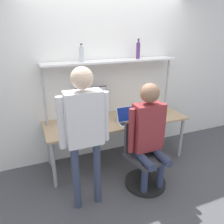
# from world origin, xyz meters

# --- Properties ---
(ground_plane) EXTENTS (12.00, 12.00, 0.00)m
(ground_plane) POSITION_xyz_m (0.00, 0.00, 0.00)
(ground_plane) COLOR #4C4C51
(wall_back) EXTENTS (8.00, 0.06, 2.70)m
(wall_back) POSITION_xyz_m (0.00, 0.76, 1.35)
(wall_back) COLOR white
(wall_back) RESTS_ON ground_plane
(desk) EXTENTS (2.18, 0.71, 0.73)m
(desk) POSITION_xyz_m (0.00, 0.38, 0.66)
(desk) COLOR tan
(desk) RESTS_ON ground_plane
(shelf_unit) EXTENTS (2.07, 0.29, 1.60)m
(shelf_unit) POSITION_xyz_m (0.00, 0.58, 1.42)
(shelf_unit) COLOR white
(shelf_unit) RESTS_ON ground_plane
(monitor) EXTENTS (0.48, 0.23, 0.50)m
(monitor) POSITION_xyz_m (-0.34, 0.56, 0.99)
(monitor) COLOR #333338
(monitor) RESTS_ON desk
(laptop) EXTENTS (0.29, 0.24, 0.23)m
(laptop) POSITION_xyz_m (0.10, 0.23, 0.79)
(laptop) COLOR silver
(laptop) RESTS_ON desk
(cell_phone) EXTENTS (0.07, 0.15, 0.01)m
(cell_phone) POSITION_xyz_m (0.35, 0.20, 0.73)
(cell_phone) COLOR #264C8C
(cell_phone) RESTS_ON desk
(office_chair) EXTENTS (0.56, 0.56, 0.92)m
(office_chair) POSITION_xyz_m (0.13, -0.29, 0.28)
(office_chair) COLOR black
(office_chair) RESTS_ON ground_plane
(person_seated) EXTENTS (0.53, 0.48, 1.44)m
(person_seated) POSITION_xyz_m (0.14, -0.34, 0.85)
(person_seated) COLOR #2D3856
(person_seated) RESTS_ON ground_plane
(person_standing) EXTENTS (0.56, 0.23, 1.70)m
(person_standing) POSITION_xyz_m (-0.70, -0.38, 1.09)
(person_standing) COLOR #38425B
(person_standing) RESTS_ON ground_plane
(bottle_purple) EXTENTS (0.06, 0.06, 0.30)m
(bottle_purple) POSITION_xyz_m (0.43, 0.58, 1.73)
(bottle_purple) COLOR #593372
(bottle_purple) RESTS_ON shelf_unit
(bottle_clear) EXTENTS (0.07, 0.07, 0.25)m
(bottle_clear) POSITION_xyz_m (-0.45, 0.58, 1.71)
(bottle_clear) COLOR silver
(bottle_clear) RESTS_ON shelf_unit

